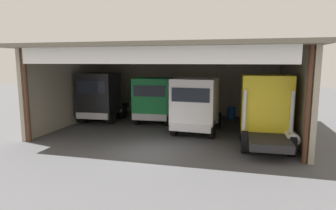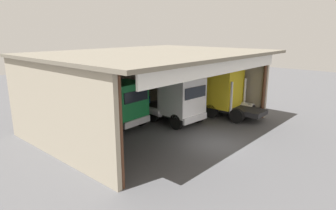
{
  "view_description": "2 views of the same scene",
  "coord_description": "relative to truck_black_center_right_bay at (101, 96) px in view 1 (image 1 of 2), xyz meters",
  "views": [
    {
      "loc": [
        4.26,
        -13.03,
        4.39
      ],
      "look_at": [
        0.0,
        3.73,
        1.78
      ],
      "focal_mm": 30.82,
      "sensor_mm": 36.0,
      "label": 1
    },
    {
      "loc": [
        -14.27,
        -8.86,
        6.62
      ],
      "look_at": [
        0.0,
        3.73,
        1.78
      ],
      "focal_mm": 31.18,
      "sensor_mm": 36.0,
      "label": 2
    }
  ],
  "objects": [
    {
      "name": "ground_plane",
      "position": [
        5.69,
        -6.09,
        -1.87
      ],
      "size": [
        80.0,
        80.0,
        0.0
      ],
      "primitive_type": "plane",
      "color": "#4C4C4F",
      "rests_on": "ground"
    },
    {
      "name": "workshop_shed",
      "position": [
        5.69,
        0.04,
        1.86
      ],
      "size": [
        15.2,
        11.82,
        5.28
      ],
      "color": "#9E937F",
      "rests_on": "ground"
    },
    {
      "name": "truck_black_center_right_bay",
      "position": [
        0.0,
        0.0,
        0.0
      ],
      "size": [
        2.79,
        5.19,
        3.57
      ],
      "rotation": [
        0.0,
        0.0,
        3.19
      ],
      "color": "black",
      "rests_on": "ground"
    },
    {
      "name": "truck_green_right_bay",
      "position": [
        3.96,
        0.5,
        -0.16
      ],
      "size": [
        2.84,
        5.24,
        3.26
      ],
      "rotation": [
        0.0,
        0.0,
        3.19
      ],
      "color": "#197F3D",
      "rests_on": "ground"
    },
    {
      "name": "truck_white_yard_outside",
      "position": [
        7.33,
        -1.99,
        -0.09
      ],
      "size": [
        2.77,
        5.22,
        3.41
      ],
      "rotation": [
        0.0,
        0.0,
        3.08
      ],
      "color": "white",
      "rests_on": "ground"
    },
    {
      "name": "truck_yellow_center_bay",
      "position": [
        11.26,
        -3.62,
        0.05
      ],
      "size": [
        2.68,
        4.58,
        3.71
      ],
      "rotation": [
        0.0,
        0.0,
        0.03
      ],
      "color": "yellow",
      "rests_on": "ground"
    },
    {
      "name": "oil_drum",
      "position": [
        9.29,
        3.33,
        -1.41
      ],
      "size": [
        0.58,
        0.58,
        0.92
      ],
      "primitive_type": "cylinder",
      "color": "#194CB2",
      "rests_on": "ground"
    },
    {
      "name": "tool_cart",
      "position": [
        6.67,
        3.75,
        -1.37
      ],
      "size": [
        0.9,
        0.6,
        1.0
      ],
      "primitive_type": "cube",
      "color": "red",
      "rests_on": "ground"
    }
  ]
}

